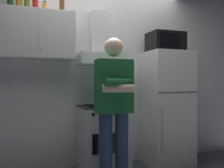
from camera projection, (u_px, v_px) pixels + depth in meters
back_wall_tiled at (99, 70)px, 3.49m from camera, size 4.80×0.10×2.70m
upper_cabinet at (37, 36)px, 3.00m from camera, size 0.90×0.37×0.60m
stove_oven at (102, 139)px, 3.15m from camera, size 0.60×0.62×0.87m
range_hood at (99, 51)px, 3.26m from camera, size 0.60×0.44×0.75m
refrigerator at (166, 108)px, 3.46m from camera, size 0.60×0.62×1.60m
microwave at (165, 43)px, 3.47m from camera, size 0.48×0.37×0.28m
person_standing at (114, 108)px, 2.56m from camera, size 0.38×0.33×1.64m
cooking_pot at (115, 101)px, 3.08m from camera, size 0.31×0.21×0.11m
bottle_beer_brown at (62, 3)px, 3.06m from camera, size 0.06×0.06×0.26m
bottle_soda_red at (35, 2)px, 2.98m from camera, size 0.07×0.07×0.24m
bottle_olive_oil at (27, 0)px, 2.95m from camera, size 0.07×0.07×0.27m
bottle_spice_jar at (45, 7)px, 3.06m from camera, size 0.06×0.06×0.15m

